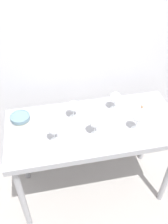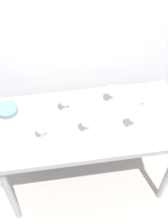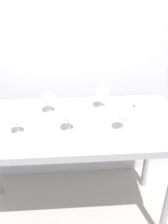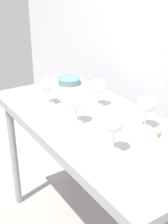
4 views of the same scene
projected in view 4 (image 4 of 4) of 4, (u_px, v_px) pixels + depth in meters
The scene contains 10 objects.
steel_counter at pixel (94, 137), 1.65m from camera, with size 1.40×0.65×0.90m.
wine_glass_near_left at pixel (47, 85), 1.76m from camera, with size 0.08×0.08×0.16m.
wine_glass_near_right at pixel (114, 125), 1.26m from camera, with size 0.08×0.08×0.18m.
wine_glass_far_right at pixel (147, 105), 1.47m from camera, with size 0.09×0.09×0.17m.
wine_glass_far_left at pixel (98, 87), 1.73m from camera, with size 0.09×0.09×0.17m.
wine_glass_near_center at pixel (77, 101), 1.52m from camera, with size 0.09×0.09×0.17m.
tasting_sheet_upper at pixel (109, 127), 1.53m from camera, with size 0.15×0.21×0.00m, color white.
tasting_sheet_lower at pixel (75, 97), 1.90m from camera, with size 0.18×0.22×0.00m, color white.
tasting_bowl at pixel (69, 80), 2.13m from camera, with size 0.16×0.16×0.04m.
decanter_funnel at pixel (158, 143), 1.30m from camera, with size 0.11×0.11×0.14m.
Camera 4 is at (1.19, -0.84, 1.60)m, focal length 48.56 mm.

